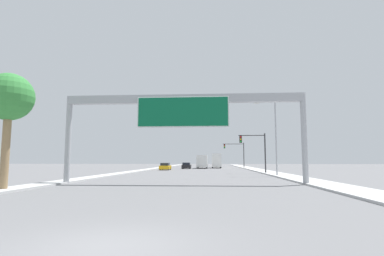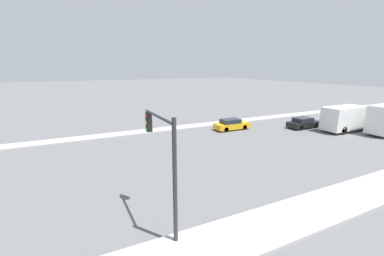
% 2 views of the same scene
% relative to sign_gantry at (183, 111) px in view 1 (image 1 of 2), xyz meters
% --- Properties ---
extents(ground_plane, '(300.00, 300.00, 0.00)m').
position_rel_sign_gantry_xyz_m(ground_plane, '(0.00, -17.91, -6.12)').
color(ground_plane, slate).
extents(sidewalk_right, '(3.00, 120.00, 0.15)m').
position_rel_sign_gantry_xyz_m(sidewalk_right, '(11.25, 42.09, -6.05)').
color(sidewalk_right, '#AFAFAF').
rests_on(sidewalk_right, ground).
extents(median_strip_left, '(2.00, 120.00, 0.15)m').
position_rel_sign_gantry_xyz_m(median_strip_left, '(-10.75, 42.09, -6.05)').
color(median_strip_left, '#AFAFAF').
rests_on(median_strip_left, ground).
extents(sign_gantry, '(20.38, 0.73, 7.50)m').
position_rel_sign_gantry_xyz_m(sign_gantry, '(0.00, 0.00, 0.00)').
color(sign_gantry, '#9EA0A5').
rests_on(sign_gantry, ground).
extents(car_mid_center, '(1.90, 4.49, 1.42)m').
position_rel_sign_gantry_xyz_m(car_mid_center, '(-3.50, 44.44, -5.45)').
color(car_mid_center, black).
rests_on(car_mid_center, ground).
extents(car_mid_right, '(1.84, 4.64, 1.42)m').
position_rel_sign_gantry_xyz_m(car_mid_right, '(-7.00, 35.27, -5.45)').
color(car_mid_right, gold).
rests_on(car_mid_right, ground).
extents(truck_box_primary, '(2.47, 8.10, 3.15)m').
position_rel_sign_gantry_xyz_m(truck_box_primary, '(0.00, 48.21, -4.52)').
color(truck_box_primary, navy).
rests_on(truck_box_primary, ground).
extents(truck_box_secondary, '(2.33, 7.62, 3.60)m').
position_rel_sign_gantry_xyz_m(truck_box_secondary, '(3.50, 51.26, -4.31)').
color(truck_box_secondary, yellow).
rests_on(truck_box_secondary, ground).
extents(traffic_light_near_intersection, '(3.98, 0.32, 5.94)m').
position_rel_sign_gantry_xyz_m(traffic_light_near_intersection, '(8.98, 20.09, -2.13)').
color(traffic_light_near_intersection, '#2D2D30').
rests_on(traffic_light_near_intersection, ground).
extents(traffic_light_mid_block, '(5.26, 0.32, 6.27)m').
position_rel_sign_gantry_xyz_m(traffic_light_mid_block, '(8.56, 50.09, -1.83)').
color(traffic_light_mid_block, '#2D2D30').
rests_on(traffic_light_mid_block, ground).
extents(palm_tree_foreground, '(3.13, 3.13, 7.69)m').
position_rel_sign_gantry_xyz_m(palm_tree_foreground, '(-10.93, -6.30, -0.14)').
color(palm_tree_foreground, '#8C704C').
rests_on(palm_tree_foreground, ground).
extents(street_lamp_right, '(2.68, 0.28, 9.44)m').
position_rel_sign_gantry_xyz_m(street_lamp_right, '(10.04, 12.79, -0.59)').
color(street_lamp_right, '#9EA0A5').
rests_on(street_lamp_right, ground).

